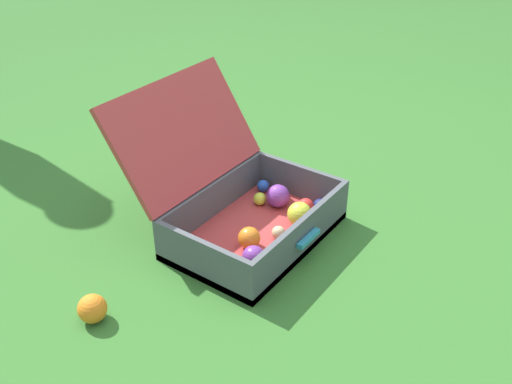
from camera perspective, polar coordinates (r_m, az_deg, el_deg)
ground_plane at (r=1.98m, az=1.16°, el=-3.76°), size 16.00×16.00×0.00m
open_suitcase at (r=1.92m, az=-1.49°, el=-1.01°), size 0.56×0.61×0.47m
stray_ball_on_grass at (r=1.68m, az=-15.71°, el=-10.92°), size 0.08×0.08×0.08m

